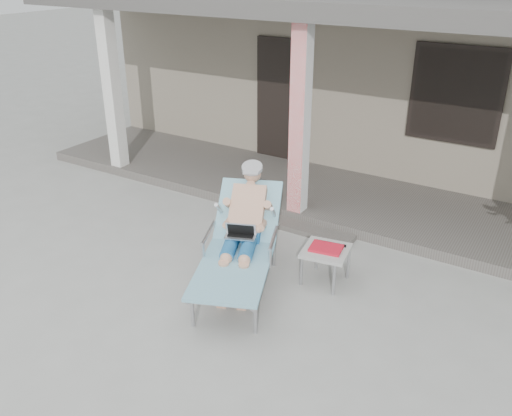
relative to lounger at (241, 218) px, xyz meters
The scene contains 7 objects.
ground 0.91m from the lounger, 118.37° to the right, with size 60.00×60.00×0.00m, color #9E9E99.
house 6.19m from the lounger, 91.88° to the left, with size 10.40×5.40×3.30m.
porch_deck 2.73m from the lounger, 94.39° to the left, with size 10.00×2.00×0.15m, color #605B56.
porch_overhang 3.26m from the lounger, 94.48° to the left, with size 10.00×2.30×2.85m.
porch_step 1.68m from the lounger, 97.77° to the left, with size 2.00×0.30×0.07m, color #605B56.
lounger is the anchor object (origin of this frame).
side_table 1.06m from the lounger, 28.15° to the left, with size 0.59×0.59×0.46m.
Camera 1 is at (3.22, -4.21, 3.50)m, focal length 38.00 mm.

